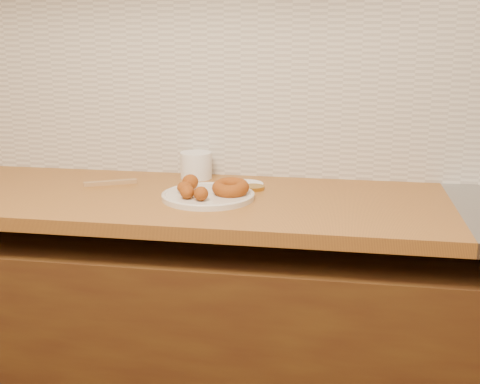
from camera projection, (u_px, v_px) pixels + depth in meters
The scene contains 11 objects.
wall_back at pixel (292, 42), 1.97m from camera, with size 4.00×0.02×2.70m, color #BCAD8B.
base_cabinet at pixel (277, 354), 1.92m from camera, with size 3.60×0.60×0.77m, color #513413.
butcher_block at pixel (75, 196), 1.90m from camera, with size 2.30×0.62×0.04m, color #9C6221.
backsplash at pixel (291, 89), 2.00m from camera, with size 3.60×0.02×0.60m, color beige.
donut_plate at pixel (208, 196), 1.79m from camera, with size 0.28×0.28×0.02m, color beige.
ring_donut at pixel (230, 187), 1.78m from camera, with size 0.11×0.11×0.04m, color #93450E.
fried_dough_chunks at pixel (191, 188), 1.77m from camera, with size 0.12×0.17×0.05m.
plastic_tub at pixel (196, 165), 2.04m from camera, with size 0.11×0.11×0.09m, color white.
tub_lid at pixel (245, 184), 1.95m from camera, with size 0.12×0.12×0.01m, color white.
brass_jar_lid at pixel (254, 188), 1.90m from camera, with size 0.07×0.07×0.01m, color gold.
wooden_utensil at pixel (110, 183), 1.96m from camera, with size 0.17×0.02×0.01m, color #9A7649.
Camera 1 is at (0.17, -0.03, 1.38)m, focal length 45.00 mm.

